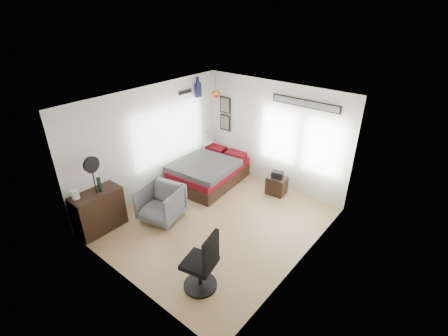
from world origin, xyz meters
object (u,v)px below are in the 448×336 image
Objects in this scene: nightstand at (277,185)px; task_chair at (203,267)px; dresser at (99,211)px; bed at (209,171)px; armchair at (161,203)px.

task_chair is (0.63, -3.40, 0.24)m from nightstand.
dresser is 2.18× the size of nightstand.
bed is 1.91m from armchair.
nightstand is (1.70, 0.64, -0.09)m from bed.
armchair is (0.71, 1.07, -0.06)m from dresser.
dresser is 0.87× the size of task_chair.
armchair is at bearing -87.23° from bed.
dresser is at bearing -103.80° from bed.
bed is 2.47× the size of armchair.
armchair reaches higher than bed.
nightstand is at bearing 86.76° from task_chair.
dresser is at bearing -124.83° from nightstand.
nightstand is at bearing 47.01° from armchair.
dresser reaches higher than nightstand.
armchair is 2.91m from nightstand.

